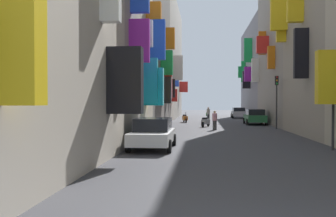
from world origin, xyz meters
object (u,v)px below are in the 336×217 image
at_px(pedestrian_near_left, 215,121).
at_px(parked_car_green, 255,117).
at_px(parked_car_silver, 239,113).
at_px(scooter_orange, 185,118).
at_px(scooter_silver, 206,122).
at_px(traffic_light_far_corner, 333,83).
at_px(traffic_light_near_corner, 277,93).
at_px(parked_car_white, 153,133).
at_px(scooter_green, 208,114).
at_px(pedestrian_crossing, 208,114).

bearing_deg(pedestrian_near_left, parked_car_green, 61.90).
bearing_deg(parked_car_silver, pedestrian_near_left, -99.93).
height_order(scooter_orange, scooter_silver, same).
xyz_separation_m(parked_car_green, traffic_light_far_corner, (0.84, -20.01, 2.32)).
relative_size(parked_car_silver, traffic_light_near_corner, 0.91).
distance_m(parked_car_silver, scooter_silver, 19.75).
bearing_deg(parked_car_green, parked_car_white, -110.47).
distance_m(parked_car_white, pedestrian_near_left, 12.72).
bearing_deg(parked_car_white, traffic_light_far_corner, 1.04).
relative_size(parked_car_green, scooter_silver, 2.33).
distance_m(scooter_green, pedestrian_crossing, 10.54).
bearing_deg(parked_car_silver, traffic_light_near_corner, -87.22).
height_order(pedestrian_crossing, traffic_light_near_corner, traffic_light_near_corner).
height_order(parked_car_white, scooter_orange, parked_car_white).
bearing_deg(pedestrian_near_left, parked_car_silver, 80.07).
distance_m(parked_car_silver, pedestrian_near_left, 23.35).
bearing_deg(scooter_green, parked_car_white, -94.73).
bearing_deg(parked_car_green, scooter_silver, -140.44).
relative_size(scooter_orange, traffic_light_near_corner, 0.45).
distance_m(scooter_orange, pedestrian_near_left, 11.46).
height_order(parked_car_white, pedestrian_crossing, pedestrian_crossing).
bearing_deg(parked_car_silver, scooter_silver, -103.84).
distance_m(parked_car_silver, scooter_orange, 13.78).
height_order(parked_car_white, parked_car_green, parked_car_green).
xyz_separation_m(pedestrian_crossing, traffic_light_far_corner, (5.35, -26.29, 2.30)).
bearing_deg(pedestrian_near_left, scooter_silver, 100.29).
xyz_separation_m(scooter_orange, traffic_light_far_corner, (7.94, -23.21, 2.65)).
distance_m(parked_car_silver, traffic_light_near_corner, 21.76).
height_order(parked_car_white, parked_car_silver, parked_car_silver).
xyz_separation_m(scooter_orange, pedestrian_near_left, (2.89, -11.09, 0.30)).
bearing_deg(parked_car_green, pedestrian_crossing, 125.67).
distance_m(scooter_orange, traffic_light_far_corner, 24.67).
height_order(pedestrian_near_left, traffic_light_far_corner, traffic_light_far_corner).
relative_size(scooter_orange, pedestrian_crossing, 1.19).
bearing_deg(pedestrian_crossing, parked_car_green, -54.33).
bearing_deg(scooter_green, scooter_orange, -100.96).
xyz_separation_m(parked_car_silver, scooter_silver, (-4.72, -19.17, -0.31)).
height_order(parked_car_white, pedestrian_near_left, pedestrian_near_left).
bearing_deg(traffic_light_far_corner, scooter_orange, 108.89).
bearing_deg(traffic_light_far_corner, pedestrian_near_left, 112.62).
bearing_deg(scooter_orange, scooter_silver, -73.16).
distance_m(traffic_light_near_corner, traffic_light_far_corner, 13.50).
bearing_deg(parked_car_green, scooter_orange, 155.72).
bearing_deg(pedestrian_crossing, pedestrian_near_left, -88.77).
height_order(scooter_orange, pedestrian_crossing, pedestrian_crossing).
xyz_separation_m(traffic_light_near_corner, traffic_light_far_corner, (-0.02, -13.50, 0.14)).
relative_size(traffic_light_near_corner, traffic_light_far_corner, 0.95).
xyz_separation_m(scooter_silver, traffic_light_far_corner, (5.75, -15.95, 2.65)).
relative_size(pedestrian_near_left, traffic_light_far_corner, 0.33).
height_order(parked_car_green, scooter_green, parked_car_green).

